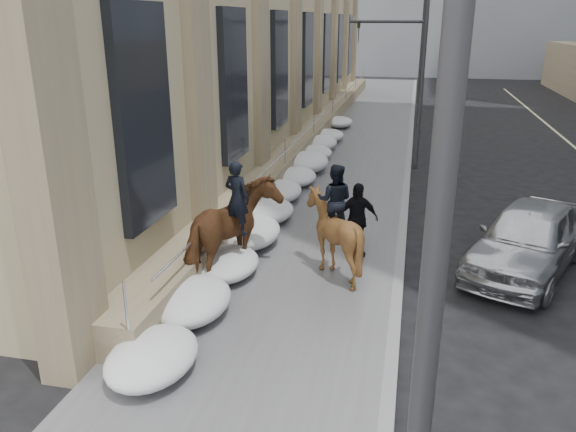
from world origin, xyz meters
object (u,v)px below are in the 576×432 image
object	(u,v)px
pedestrian	(356,220)
car_silver	(528,238)
mounted_horse_left	(233,230)
mounted_horse_right	(333,230)

from	to	relation	value
pedestrian	car_silver	bearing A→B (deg)	-17.78
pedestrian	mounted_horse_left	bearing A→B (deg)	-163.42
pedestrian	car_silver	size ratio (longest dim) A/B	0.38
mounted_horse_right	pedestrian	bearing A→B (deg)	-108.10
mounted_horse_left	pedestrian	world-z (taller)	mounted_horse_left
mounted_horse_right	pedestrian	distance (m)	1.31
mounted_horse_left	pedestrian	distance (m)	3.32
car_silver	mounted_horse_left	bearing A→B (deg)	-137.34
mounted_horse_right	car_silver	world-z (taller)	mounted_horse_right
mounted_horse_left	car_silver	xyz separation A→B (m)	(6.83, 2.19, -0.45)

